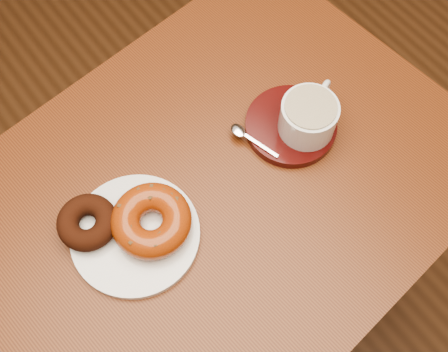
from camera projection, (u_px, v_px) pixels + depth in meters
ground at (114, 295)px, 1.65m from camera, size 6.00×6.00×0.00m
cafe_table at (215, 217)px, 1.03m from camera, size 0.92×0.73×0.81m
donut_plate at (135, 235)px, 0.88m from camera, size 0.27×0.27×0.01m
donut_cinnamon at (87, 222)px, 0.86m from camera, size 0.11×0.11×0.03m
donut_caramel at (151, 221)px, 0.85m from camera, size 0.15×0.15×0.05m
saucer at (291, 126)px, 0.96m from camera, size 0.19×0.19×0.02m
coffee_cup at (309, 116)px, 0.92m from camera, size 0.12×0.09×0.07m
teaspoon at (242, 133)px, 0.94m from camera, size 0.03×0.09×0.01m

